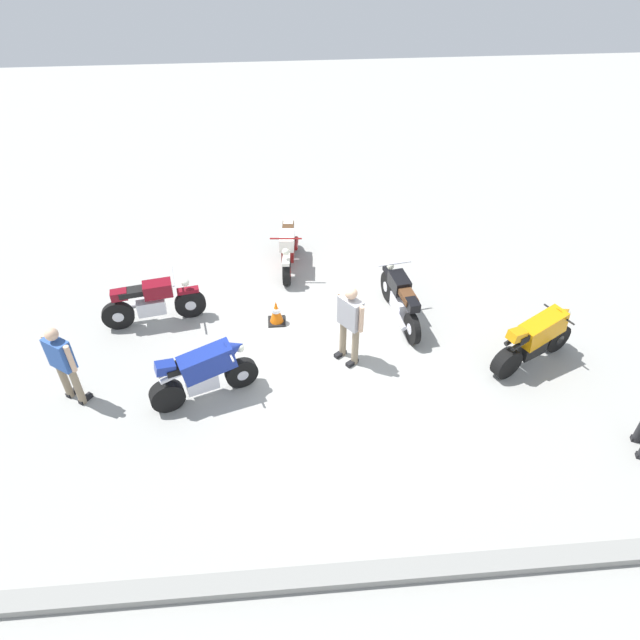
# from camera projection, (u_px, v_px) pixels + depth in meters

# --- Properties ---
(ground_plane) EXTENTS (40.00, 40.00, 0.00)m
(ground_plane) POSITION_uv_depth(u_px,v_px,m) (325.00, 349.00, 11.20)
(ground_plane) COLOR #9E9E99
(curb_edge) EXTENTS (14.00, 0.30, 0.15)m
(curb_edge) POSITION_uv_depth(u_px,v_px,m) (357.00, 575.00, 7.62)
(curb_edge) COLOR gray
(curb_edge) RESTS_ON ground
(motorcycle_black_cruiser) EXTENTS (0.70, 2.08, 1.09)m
(motorcycle_black_cruiser) POSITION_uv_depth(u_px,v_px,m) (400.00, 299.00, 11.58)
(motorcycle_black_cruiser) COLOR black
(motorcycle_black_cruiser) RESTS_ON ground
(motorcycle_maroon_cruiser) EXTENTS (2.08, 0.69, 1.09)m
(motorcycle_maroon_cruiser) POSITION_uv_depth(u_px,v_px,m) (152.00, 302.00, 11.51)
(motorcycle_maroon_cruiser) COLOR black
(motorcycle_maroon_cruiser) RESTS_ON ground
(motorcycle_cream_vintage) EXTENTS (0.70, 1.96, 1.07)m
(motorcycle_cream_vintage) POSITION_uv_depth(u_px,v_px,m) (288.00, 248.00, 13.12)
(motorcycle_cream_vintage) COLOR black
(motorcycle_cream_vintage) RESTS_ON ground
(motorcycle_orange_sportbike) EXTENTS (1.83, 1.07, 1.14)m
(motorcycle_orange_sportbike) POSITION_uv_depth(u_px,v_px,m) (536.00, 338.00, 10.54)
(motorcycle_orange_sportbike) COLOR black
(motorcycle_orange_sportbike) RESTS_ON ground
(motorcycle_blue_sportbike) EXTENTS (1.90, 0.93, 1.14)m
(motorcycle_blue_sportbike) POSITION_uv_depth(u_px,v_px,m) (204.00, 372.00, 9.86)
(motorcycle_blue_sportbike) COLOR black
(motorcycle_blue_sportbike) RESTS_ON ground
(person_in_gray_shirt) EXTENTS (0.51, 0.58, 1.69)m
(person_in_gray_shirt) POSITION_uv_depth(u_px,v_px,m) (350.00, 320.00, 10.37)
(person_in_gray_shirt) COLOR gray
(person_in_gray_shirt) RESTS_ON ground
(person_in_blue_shirt) EXTENTS (0.57, 0.50, 1.65)m
(person_in_blue_shirt) POSITION_uv_depth(u_px,v_px,m) (62.00, 361.00, 9.58)
(person_in_blue_shirt) COLOR gray
(person_in_blue_shirt) RESTS_ON ground
(traffic_cone) EXTENTS (0.36, 0.36, 0.53)m
(traffic_cone) POSITION_uv_depth(u_px,v_px,m) (276.00, 312.00, 11.67)
(traffic_cone) COLOR black
(traffic_cone) RESTS_ON ground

